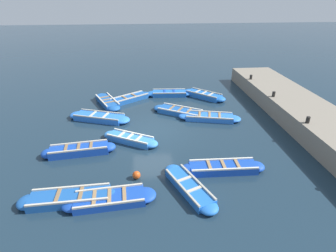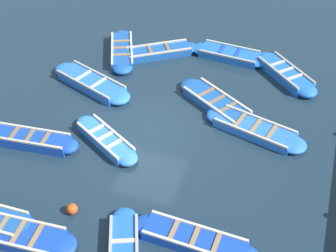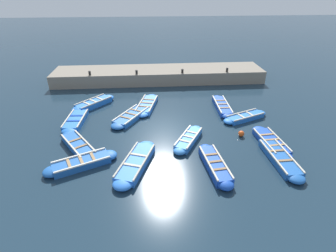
{
  "view_description": "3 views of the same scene",
  "coord_description": "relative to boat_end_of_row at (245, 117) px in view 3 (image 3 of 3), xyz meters",
  "views": [
    {
      "loc": [
        0.42,
        13.65,
        7.25
      ],
      "look_at": [
        -0.94,
        -0.02,
        0.25
      ],
      "focal_mm": 28.0,
      "sensor_mm": 36.0,
      "label": 1
    },
    {
      "loc": [
        -4.95,
        12.06,
        11.59
      ],
      "look_at": [
        -0.73,
        0.03,
        0.45
      ],
      "focal_mm": 50.0,
      "sensor_mm": 36.0,
      "label": 2
    },
    {
      "loc": [
        13.86,
        -0.99,
        8.11
      ],
      "look_at": [
        -0.22,
        0.11,
        0.27
      ],
      "focal_mm": 28.0,
      "sensor_mm": 36.0,
      "label": 3
    }
  ],
  "objects": [
    {
      "name": "bollard_mid_south",
      "position": [
        -6.9,
        -3.38,
        1.11
      ],
      "size": [
        0.2,
        0.2,
        0.35
      ],
      "primitive_type": "cylinder",
      "color": "black",
      "rests_on": "quay_wall"
    },
    {
      "name": "boat_end_of_row",
      "position": [
        0.0,
        0.0,
        0.0
      ],
      "size": [
        2.03,
        3.43,
        0.37
      ],
      "color": "blue",
      "rests_on": "ground"
    },
    {
      "name": "boat_outer_right",
      "position": [
        4.56,
        -7.14,
        0.03
      ],
      "size": [
        4.15,
        2.26,
        0.43
      ],
      "color": "blue",
      "rests_on": "ground"
    },
    {
      "name": "quay_wall",
      "position": [
        -8.26,
        -5.36,
        0.39
      ],
      "size": [
        3.43,
        18.86,
        1.09
      ],
      "color": "gray",
      "rests_on": "ground"
    },
    {
      "name": "boat_bow_out",
      "position": [
        -0.69,
        -7.59,
        0.01
      ],
      "size": [
        3.81,
        2.83,
        0.38
      ],
      "color": "#1E59AD",
      "rests_on": "ground"
    },
    {
      "name": "boat_outer_left",
      "position": [
        2.52,
        -4.19,
        0.02
      ],
      "size": [
        3.21,
        2.24,
        0.4
      ],
      "color": "#3884E0",
      "rests_on": "ground"
    },
    {
      "name": "boat_stern_in",
      "position": [
        4.71,
        0.2,
        0.01
      ],
      "size": [
        3.95,
        1.04,
        0.4
      ],
      "color": "#1E59AD",
      "rests_on": "ground"
    },
    {
      "name": "bollard_south",
      "position": [
        -6.9,
        0.58,
        1.11
      ],
      "size": [
        0.2,
        0.2,
        0.35
      ],
      "primitive_type": "cylinder",
      "color": "black",
      "rests_on": "quay_wall"
    },
    {
      "name": "boat_alongside",
      "position": [
        -2.95,
        -10.45,
        0.04
      ],
      "size": [
        3.23,
        3.09,
        0.45
      ],
      "color": "blue",
      "rests_on": "ground"
    },
    {
      "name": "boat_inner_gap",
      "position": [
        -1.74,
        -1.12,
        0.02
      ],
      "size": [
        3.86,
        0.94,
        0.41
      ],
      "color": "#1947B7",
      "rests_on": "ground"
    },
    {
      "name": "ground_plane",
      "position": [
        1.28,
        -5.36,
        -0.15
      ],
      "size": [
        120.0,
        120.0,
        0.0
      ],
      "primitive_type": "plane",
      "color": "#1C303F"
    },
    {
      "name": "boat_centre",
      "position": [
        -0.34,
        -11.17,
        0.01
      ],
      "size": [
        3.64,
        1.19,
        0.4
      ],
      "color": "blue",
      "rests_on": "ground"
    },
    {
      "name": "bollard_mid_north",
      "position": [
        -6.9,
        -7.34,
        1.11
      ],
      "size": [
        0.2,
        0.2,
        0.35
      ],
      "primitive_type": "cylinder",
      "color": "black",
      "rests_on": "quay_wall"
    },
    {
      "name": "boat_broadside",
      "position": [
        -2.43,
        -6.53,
        0.01
      ],
      "size": [
        4.06,
        1.86,
        0.38
      ],
      "color": "blue",
      "rests_on": "ground"
    },
    {
      "name": "bollard_north",
      "position": [
        -6.9,
        -11.31,
        1.11
      ],
      "size": [
        0.2,
        0.2,
        0.35
      ],
      "primitive_type": "cylinder",
      "color": "black",
      "rests_on": "quay_wall"
    },
    {
      "name": "boat_drifting",
      "position": [
        5.04,
        -3.26,
        0.05
      ],
      "size": [
        3.68,
        1.14,
        0.46
      ],
      "color": "#1947B7",
      "rests_on": "ground"
    },
    {
      "name": "boat_far_corner",
      "position": [
        4.34,
        -9.83,
        0.02
      ],
      "size": [
        2.29,
        3.68,
        0.42
      ],
      "color": "#1E59AD",
      "rests_on": "ground"
    },
    {
      "name": "boat_tucked",
      "position": [
        2.74,
        -10.33,
        0.02
      ],
      "size": [
        3.53,
        2.76,
        0.41
      ],
      "color": "#1E59AD",
      "rests_on": "ground"
    },
    {
      "name": "boat_mid_row",
      "position": [
        3.17,
        0.4,
        0.0
      ],
      "size": [
        3.66,
        1.19,
        0.38
      ],
      "color": "#1947B7",
      "rests_on": "ground"
    },
    {
      "name": "buoy_orange_near",
      "position": [
        2.16,
        -0.97,
        0.02
      ],
      "size": [
        0.35,
        0.35,
        0.35
      ],
      "primitive_type": "sphere",
      "color": "#E05119",
      "rests_on": "ground"
    }
  ]
}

